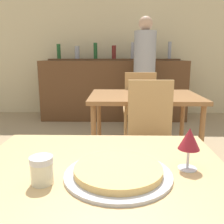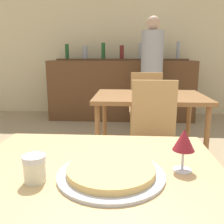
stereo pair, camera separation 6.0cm
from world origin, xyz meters
The scene contains 11 objects.
wall_back centered at (0.00, 4.23, 1.40)m, with size 8.00×0.05×2.80m.
dining_table_near centered at (0.00, 0.00, 0.66)m, with size 0.98×0.86×0.74m.
dining_table_far centered at (0.35, 1.73, 0.68)m, with size 1.12×0.81×0.76m.
bar_counter centered at (0.00, 3.72, 0.53)m, with size 2.60×0.56×1.07m.
bar_back_shelf centered at (-0.02, 3.86, 1.13)m, with size 2.39×0.24×0.33m.
chair_far_side_front centered at (0.35, 1.16, 0.55)m, with size 0.40×0.40×0.96m.
chair_far_side_back centered at (0.35, 2.31, 0.55)m, with size 0.40×0.40×0.96m.
pizza_tray centered at (0.07, -0.03, 0.76)m, with size 0.38×0.38×0.04m.
cheese_shaker centered at (-0.18, -0.08, 0.79)m, with size 0.08×0.08×0.09m.
person_standing centered at (0.49, 3.14, 0.94)m, with size 0.34×0.34×1.74m.
wine_glass centered at (0.33, 0.03, 0.86)m, with size 0.08×0.08×0.16m.
Camera 2 is at (0.12, -0.84, 1.16)m, focal length 40.00 mm.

